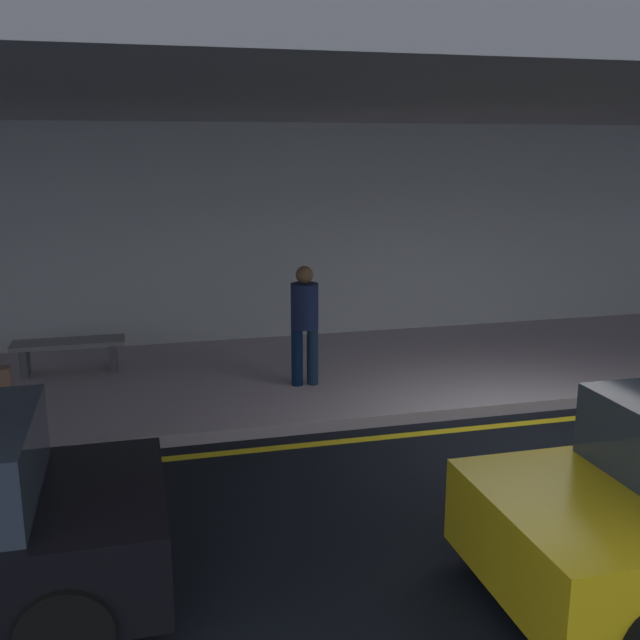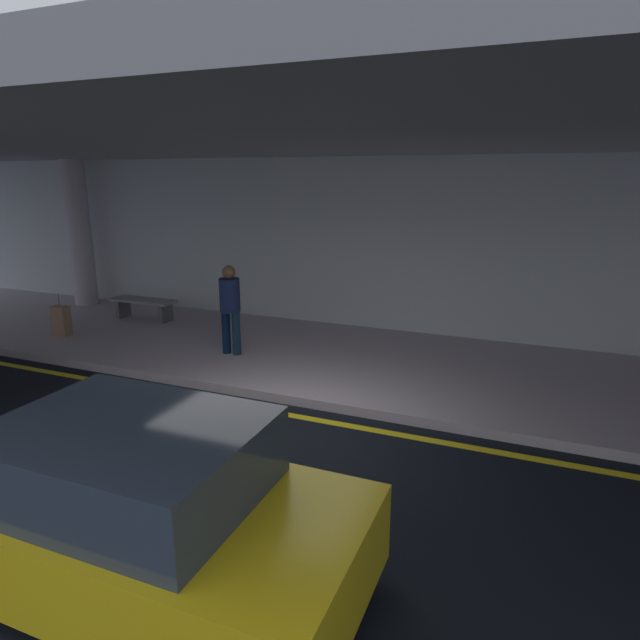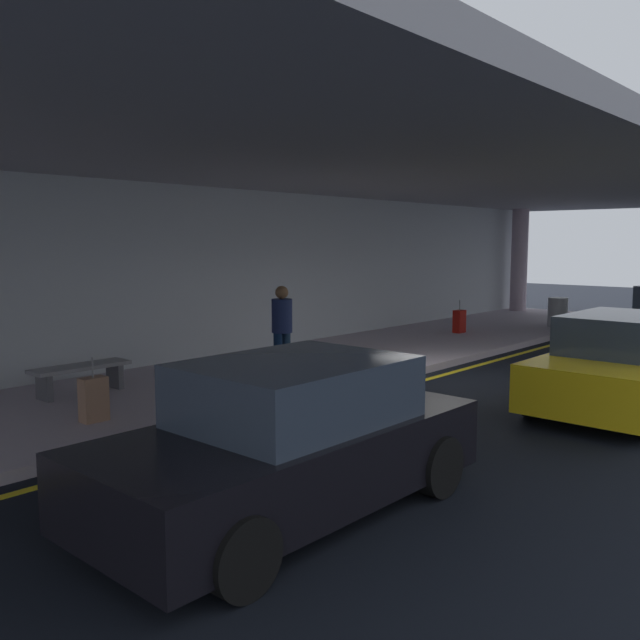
# 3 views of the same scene
# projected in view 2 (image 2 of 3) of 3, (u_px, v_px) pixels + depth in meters

# --- Properties ---
(ground_plane) EXTENTS (60.00, 60.00, 0.00)m
(ground_plane) POSITION_uv_depth(u_px,v_px,m) (283.00, 438.00, 7.28)
(ground_plane) COLOR black
(sidewalk) EXTENTS (26.00, 4.20, 0.15)m
(sidewalk) POSITION_uv_depth(u_px,v_px,m) (357.00, 362.00, 10.03)
(sidewalk) COLOR #AFA1AC
(sidewalk) RESTS_ON ground
(lane_stripe_yellow) EXTENTS (26.00, 0.14, 0.01)m
(lane_stripe_yellow) POSITION_uv_depth(u_px,v_px,m) (304.00, 417.00, 7.88)
(lane_stripe_yellow) COLOR yellow
(lane_stripe_yellow) RESTS_ON ground
(support_column_far_left) EXTENTS (0.58, 0.58, 3.65)m
(support_column_far_left) POSITION_uv_depth(u_px,v_px,m) (79.00, 234.00, 13.83)
(support_column_far_left) COLOR #AB9FAD
(support_column_far_left) RESTS_ON sidewalk
(ceiling_overhang) EXTENTS (28.00, 13.20, 0.30)m
(ceiling_overhang) POSITION_uv_depth(u_px,v_px,m) (351.00, 140.00, 8.59)
(ceiling_overhang) COLOR gray
(ceiling_overhang) RESTS_ON support_column_far_left
(terminal_back_wall) EXTENTS (26.00, 0.30, 3.80)m
(terminal_back_wall) POSITION_uv_depth(u_px,v_px,m) (392.00, 249.00, 11.57)
(terminal_back_wall) COLOR #ABB2B8
(terminal_back_wall) RESTS_ON ground
(car_yellow_taxi) EXTENTS (4.10, 1.92, 1.50)m
(car_yellow_taxi) POSITION_uv_depth(u_px,v_px,m) (127.00, 509.00, 4.52)
(car_yellow_taxi) COLOR yellow
(car_yellow_taxi) RESTS_ON ground
(traveler_with_luggage) EXTENTS (0.38, 0.38, 1.68)m
(traveler_with_luggage) POSITION_uv_depth(u_px,v_px,m) (230.00, 304.00, 10.01)
(traveler_with_luggage) COLOR #061631
(traveler_with_luggage) RESTS_ON sidewalk
(suitcase_upright_secondary) EXTENTS (0.36, 0.22, 0.90)m
(suitcase_upright_secondary) POSITION_uv_depth(u_px,v_px,m) (61.00, 321.00, 11.38)
(suitcase_upright_secondary) COLOR #8D664E
(suitcase_upright_secondary) RESTS_ON sidewalk
(bench_metal) EXTENTS (1.60, 0.50, 0.48)m
(bench_metal) POSITION_uv_depth(u_px,v_px,m) (144.00, 305.00, 12.63)
(bench_metal) COLOR slate
(bench_metal) RESTS_ON sidewalk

